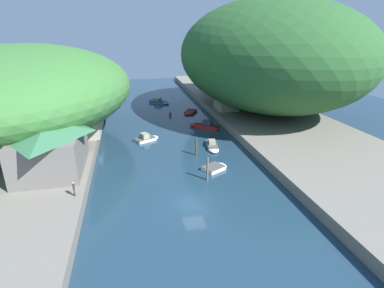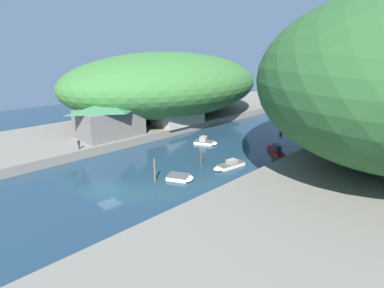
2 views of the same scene
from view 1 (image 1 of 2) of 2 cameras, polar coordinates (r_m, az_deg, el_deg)
water_surface at (r=61.54m, az=-5.60°, el=3.41°), size 130.00×130.00×0.00m
left_bank at (r=63.22m, az=-26.76°, el=2.38°), size 22.00×120.00×1.45m
right_bank at (r=67.67m, az=14.13°, el=5.12°), size 22.00×120.00×1.45m
hillside_left at (r=61.16m, az=-29.14°, el=9.37°), size 36.28×50.80×14.88m
hillside_right at (r=70.03m, az=14.27°, el=16.07°), size 37.55×52.57×23.60m
waterfront_building at (r=41.75m, az=-25.39°, el=-0.21°), size 8.17×11.75×6.46m
boathouse_shed at (r=55.95m, az=-20.29°, el=4.41°), size 6.99×10.74×4.45m
right_bank_cottage at (r=68.73m, az=6.61°, el=8.88°), size 4.66×6.15×5.41m
boat_white_cruiser at (r=53.74m, az=-8.55°, el=1.13°), size 4.76×3.78×1.42m
boat_moored_right at (r=70.86m, az=-0.38°, el=6.07°), size 4.05×5.04×0.53m
boat_cabin_cruiser at (r=42.43m, az=4.54°, el=-4.43°), size 4.16×3.61×0.55m
boat_yellow_tender at (r=49.76m, az=3.93°, el=-0.38°), size 2.29×5.71×1.14m
boat_far_right_bank at (r=81.31m, az=-6.14°, el=8.01°), size 5.60×5.67×1.45m
boat_small_dinghy at (r=59.99m, az=2.23°, el=3.55°), size 5.71×4.88×1.70m
mooring_post_nearest at (r=38.80m, az=2.96°, el=-4.72°), size 0.26×0.26×3.22m
mooring_post_middle at (r=46.47m, az=0.83°, el=-0.55°), size 0.29×0.29×2.76m
channel_buoy_near at (r=69.20m, az=-4.18°, el=5.77°), size 0.68×0.68×1.03m
person_on_quay at (r=35.04m, az=-21.61°, el=-7.77°), size 0.27×0.41×1.69m
person_by_boathouse at (r=40.16m, az=-22.15°, el=-4.14°), size 0.30×0.42×1.69m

